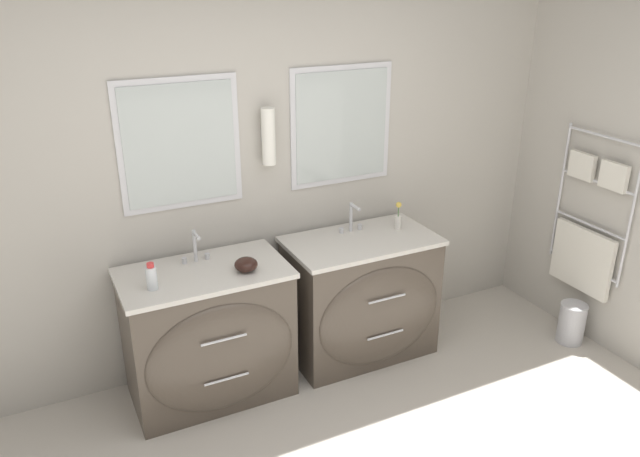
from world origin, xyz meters
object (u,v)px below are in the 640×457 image
Objects in this scene: vanity_left at (210,335)px; toiletry_bottle at (152,277)px; waste_bin at (572,322)px; flower_vase at (398,218)px; vanity_right at (363,298)px; amenity_bowl at (246,265)px.

vanity_left is 0.58m from toiletry_bottle.
waste_bin is (2.78, -0.48, -0.77)m from toiletry_bottle.
vanity_left is 5.09× the size of flower_vase.
vanity_right is at bearing 2.36° from toiletry_bottle.
waste_bin is at bearing -9.70° from toiletry_bottle.
flower_vase is (1.13, 0.15, 0.04)m from amenity_bowl.
flower_vase is at bearing 7.53° from amenity_bowl.
toiletry_bottle is 2.92m from waste_bin.
waste_bin is at bearing -11.58° from amenity_bowl.
amenity_bowl is at bearing 168.42° from waste_bin.
vanity_right is at bearing -165.58° from flower_vase.
amenity_bowl reaches higher than vanity_left.
toiletry_bottle is 1.68m from flower_vase.
waste_bin is (1.41, -0.53, -0.28)m from vanity_right.
vanity_right is at bearing 159.36° from waste_bin.
vanity_left is 3.30× the size of waste_bin.
vanity_left is at bearing 10.30° from toiletry_bottle.
toiletry_bottle is (-1.37, -0.06, 0.49)m from vanity_right.
toiletry_bottle is (-0.31, -0.06, 0.49)m from vanity_left.
flower_vase reaches higher than amenity_bowl.
flower_vase is 1.48m from waste_bin.
vanity_left is 2.54m from waste_bin.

